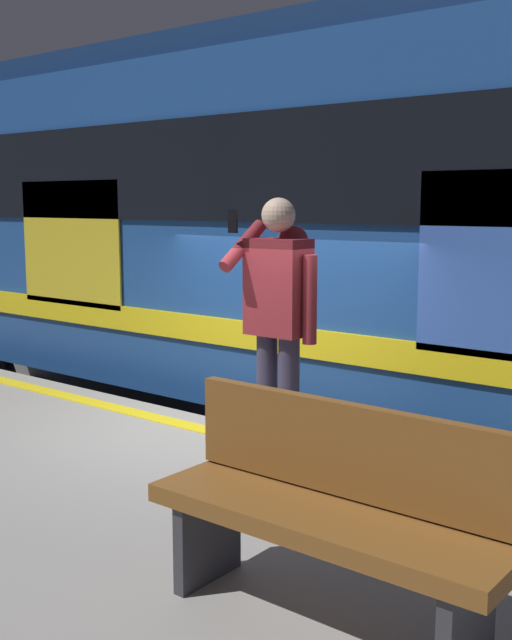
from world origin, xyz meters
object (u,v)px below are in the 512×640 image
(train_carriage, at_px, (345,218))
(bench, at_px, (331,507))
(passenger, at_px, (279,309))
(handbag, at_px, (350,445))

(train_carriage, height_order, bench, train_carriage)
(train_carriage, height_order, passenger, train_carriage)
(handbag, distance_m, bench, 1.76)
(train_carriage, xyz_separation_m, handbag, (-1.67, 2.57, -1.36))
(train_carriage, height_order, handbag, train_carriage)
(handbag, bearing_deg, train_carriage, -56.93)
(train_carriage, bearing_deg, handbag, 123.07)
(train_carriage, xyz_separation_m, bench, (-2.52, 4.09, -1.07))
(train_carriage, relative_size, bench, 8.66)
(passenger, height_order, bench, passenger)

